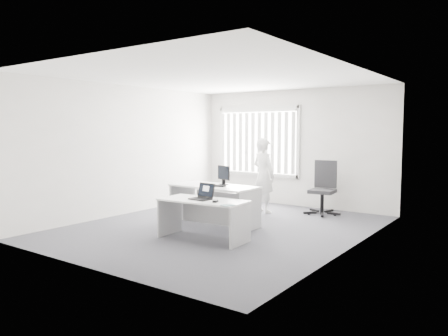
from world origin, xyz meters
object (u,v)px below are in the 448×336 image
Objects in this scene: monitor at (224,175)px; laptop at (200,192)px; desk_near at (203,211)px; person at (264,175)px; desk_far at (214,196)px; office_chair at (323,198)px.

laptop is at bearing -52.70° from monitor.
laptop is 0.93× the size of monitor.
person reaches higher than desk_near.
monitor is (-0.41, 1.25, 0.15)m from laptop.
desk_near is at bearing -50.67° from monitor.
monitor is at bearing 75.73° from desk_far.
office_chair reaches higher than monitor.
office_chair is (0.76, 3.25, -0.12)m from desk_near.
laptop reaches higher than desk_near.
person is at bearing 107.31° from monitor.
office_chair is at bearing 62.29° from desk_far.
office_chair is at bearing 78.35° from monitor.
office_chair is 3.17× the size of monitor.
desk_near is 2.73m from person.
laptop is (0.37, -2.71, -0.02)m from person.
monitor is at bearing -126.86° from office_chair.
person is 4.50× the size of monitor.
desk_far is at bearing 119.02° from laptop.
person is at bearing 88.02° from desk_far.
desk_near is 4.42× the size of laptop.
desk_near is 1.12m from desk_far.
monitor reaches higher than desk_far.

